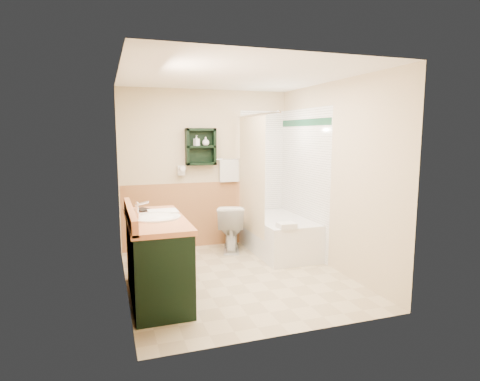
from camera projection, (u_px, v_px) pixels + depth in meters
name	position (u px, v px, depth m)	size (l,w,h in m)	color
floor	(237.00, 277.00, 4.92)	(3.00, 3.00, 0.00)	#C3B48E
back_wall	(206.00, 169.00, 6.18)	(2.60, 0.04, 2.40)	beige
left_wall	(121.00, 184.00, 4.33)	(0.04, 3.00, 2.40)	beige
right_wall	(334.00, 176.00, 5.17)	(0.04, 3.00, 2.40)	beige
ceiling	(236.00, 74.00, 4.58)	(2.60, 3.00, 0.04)	white
wainscot_left	(127.00, 247.00, 4.44)	(2.98, 2.98, 1.00)	tan
wainscot_back	(207.00, 214.00, 6.24)	(2.58, 2.58, 1.00)	tan
mirror_frame	(127.00, 160.00, 3.79)	(1.30, 1.30, 1.00)	brown
mirror_glass	(128.00, 160.00, 3.79)	(1.20, 1.20, 0.90)	white
tile_right	(303.00, 181.00, 5.88)	(1.50, 1.50, 2.10)	white
tile_back	(268.00, 177.00, 6.48)	(0.95, 0.95, 2.10)	white
tile_accent	(304.00, 123.00, 5.76)	(1.50, 1.50, 0.10)	#13442C
wall_shelf	(201.00, 147.00, 5.99)	(0.45, 0.15, 0.55)	black
hair_dryer	(181.00, 170.00, 5.96)	(0.10, 0.24, 0.18)	silver
towel_bar	(229.00, 159.00, 6.20)	(0.40, 0.06, 0.40)	silver
curtain_rod	(256.00, 115.00, 5.51)	(0.03, 0.03, 1.60)	silver
shower_curtain	(251.00, 175.00, 5.79)	(1.05, 1.05, 1.70)	beige
vanity	(157.00, 258.00, 4.24)	(0.59, 1.38, 0.87)	black
bathtub	(278.00, 234.00, 5.96)	(0.78, 1.50, 0.52)	white
toilet	(231.00, 227.00, 6.01)	(0.39, 0.71, 0.69)	white
counter_towel	(163.00, 212.00, 4.38)	(0.31, 0.25, 0.04)	silver
vanity_book	(136.00, 202.00, 4.50)	(0.16, 0.02, 0.21)	black
tub_towel	(286.00, 225.00, 5.23)	(0.23, 0.19, 0.07)	silver
soap_bottle_a	(196.00, 143.00, 5.95)	(0.07, 0.15, 0.07)	white
soap_bottle_b	(206.00, 142.00, 6.00)	(0.10, 0.13, 0.10)	white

